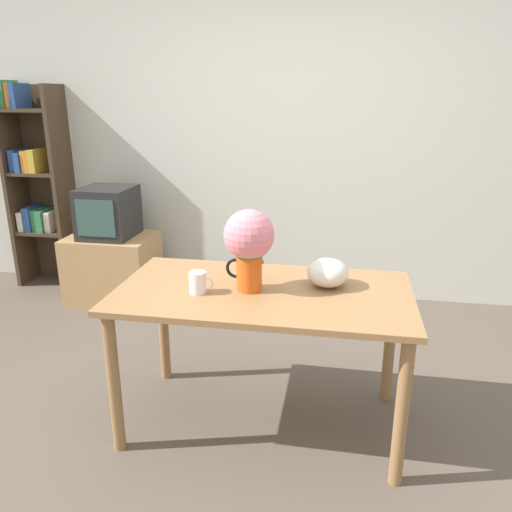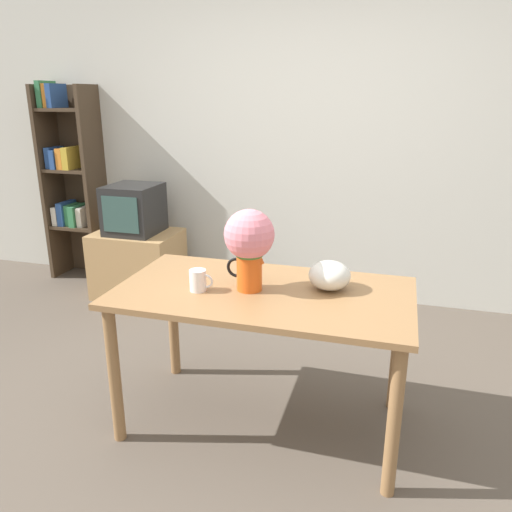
{
  "view_description": "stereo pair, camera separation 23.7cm",
  "coord_description": "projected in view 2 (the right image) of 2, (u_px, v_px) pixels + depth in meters",
  "views": [
    {
      "loc": [
        0.46,
        -2.12,
        1.67
      ],
      "look_at": [
        0.07,
        0.11,
        0.93
      ],
      "focal_mm": 35.0,
      "sensor_mm": 36.0,
      "label": 1
    },
    {
      "loc": [
        0.7,
        -2.06,
        1.67
      ],
      "look_at": [
        0.07,
        0.11,
        0.93
      ],
      "focal_mm": 35.0,
      "sensor_mm": 36.0,
      "label": 2
    }
  ],
  "objects": [
    {
      "name": "tv_stand",
      "position": [
        138.0,
        264.0,
        4.28
      ],
      "size": [
        0.69,
        0.52,
        0.56
      ],
      "color": "tan",
      "rests_on": "ground_plane"
    },
    {
      "name": "table",
      "position": [
        263.0,
        310.0,
        2.47
      ],
      "size": [
        1.44,
        0.78,
        0.76
      ],
      "color": "olive",
      "rests_on": "ground_plane"
    },
    {
      "name": "coffee_mug",
      "position": [
        199.0,
        280.0,
        2.41
      ],
      "size": [
        0.12,
        0.08,
        0.11
      ],
      "color": "white",
      "rests_on": "table"
    },
    {
      "name": "bookshelf",
      "position": [
        72.0,
        178.0,
        4.57
      ],
      "size": [
        0.5,
        0.32,
        1.78
      ],
      "color": "#423323",
      "rests_on": "ground_plane"
    },
    {
      "name": "white_bowl",
      "position": [
        330.0,
        275.0,
        2.43
      ],
      "size": [
        0.21,
        0.21,
        0.14
      ],
      "color": "silver",
      "rests_on": "table"
    },
    {
      "name": "ground_plane",
      "position": [
        238.0,
        432.0,
        2.58
      ],
      "size": [
        12.0,
        12.0,
        0.0
      ],
      "primitive_type": "plane",
      "color": "brown"
    },
    {
      "name": "flower_vase",
      "position": [
        249.0,
        242.0,
        2.37
      ],
      "size": [
        0.24,
        0.24,
        0.4
      ],
      "color": "#E05619",
      "rests_on": "table"
    },
    {
      "name": "tv_set",
      "position": [
        134.0,
        209.0,
        4.13
      ],
      "size": [
        0.4,
        0.44,
        0.4
      ],
      "color": "black",
      "rests_on": "tv_stand"
    },
    {
      "name": "wall_back",
      "position": [
        314.0,
        142.0,
        4.02
      ],
      "size": [
        8.0,
        0.05,
        2.6
      ],
      "color": "silver",
      "rests_on": "ground_plane"
    }
  ]
}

